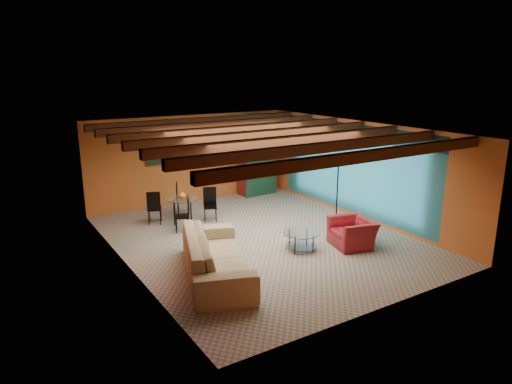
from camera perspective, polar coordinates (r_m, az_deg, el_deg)
room at (r=10.95m, az=0.25°, el=6.03°), size 6.52×8.01×2.71m
sofa at (r=9.40m, az=-4.92°, el=-7.81°), size 2.08×3.17×0.86m
armchair at (r=11.15m, az=11.75°, el=-4.92°), size 1.11×1.20×0.66m
coffee_table at (r=10.78m, az=5.56°, el=-5.99°), size 1.08×1.08×0.44m
dining_table at (r=12.71m, az=-9.02°, el=-1.67°), size 2.37×2.37×0.93m
armoire at (r=15.33m, az=0.04°, el=3.51°), size 1.19×0.64×2.04m
floor_lamp at (r=12.91m, az=9.98°, el=0.61°), size 0.38×0.38×1.82m
ceiling_fan at (r=10.86m, az=0.56°, el=5.95°), size 1.50×1.50×0.44m
painting at (r=14.09m, az=-11.32°, el=4.81°), size 1.05×0.03×0.65m
potted_plant at (r=15.13m, az=0.04°, el=8.22°), size 0.56×0.52×0.50m
vase at (r=12.56m, az=-9.13°, el=0.81°), size 0.22×0.22×0.21m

